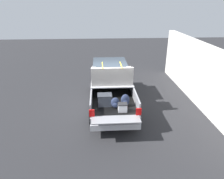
# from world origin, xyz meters

# --- Properties ---
(ground_plane) EXTENTS (40.00, 40.00, 0.00)m
(ground_plane) POSITION_xyz_m (0.00, 0.00, 0.00)
(ground_plane) COLOR #262628
(pickup_truck) EXTENTS (6.05, 2.06, 2.23)m
(pickup_truck) POSITION_xyz_m (0.36, 0.00, 0.97)
(pickup_truck) COLOR gray
(pickup_truck) RESTS_ON ground_plane
(building_facade) EXTENTS (10.34, 0.36, 3.01)m
(building_facade) POSITION_xyz_m (-0.20, -4.45, 1.50)
(building_facade) COLOR silver
(building_facade) RESTS_ON ground_plane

